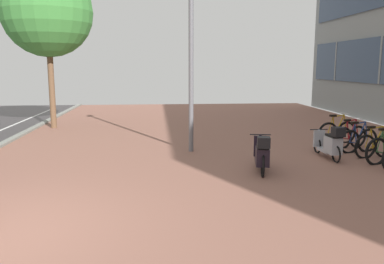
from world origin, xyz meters
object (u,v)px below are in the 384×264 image
(lamp_post, at_px, (191,34))
(bicycle_rack_04, at_px, (359,141))
(bicycle_rack_06, at_px, (337,132))
(bicycle_rack_05, at_px, (350,137))
(street_tree, at_px, (47,12))
(scooter_mid, at_px, (262,154))
(bicycle_rack_03, at_px, (375,145))
(scooter_near, at_px, (330,143))

(lamp_post, bearing_deg, bicycle_rack_04, -6.94)
(bicycle_rack_04, xyz_separation_m, bicycle_rack_06, (-0.02, 1.34, 0.01))
(bicycle_rack_05, relative_size, street_tree, 0.20)
(scooter_mid, relative_size, lamp_post, 0.28)
(bicycle_rack_05, xyz_separation_m, lamp_post, (-4.94, -0.08, 3.05))
(bicycle_rack_04, height_order, bicycle_rack_06, bicycle_rack_06)
(bicycle_rack_06, bearing_deg, bicycle_rack_04, -89.33)
(bicycle_rack_06, bearing_deg, bicycle_rack_03, -85.89)
(bicycle_rack_06, height_order, scooter_near, bicycle_rack_06)
(bicycle_rack_05, bearing_deg, street_tree, 154.35)
(bicycle_rack_03, height_order, lamp_post, lamp_post)
(street_tree, bearing_deg, bicycle_rack_04, -28.87)
(bicycle_rack_04, distance_m, bicycle_rack_06, 1.34)
(bicycle_rack_04, bearing_deg, bicycle_rack_05, 82.01)
(bicycle_rack_05, distance_m, scooter_mid, 4.29)
(bicycle_rack_03, distance_m, bicycle_rack_04, 0.68)
(scooter_mid, distance_m, lamp_post, 4.10)
(bicycle_rack_05, height_order, scooter_near, scooter_near)
(bicycle_rack_06, bearing_deg, scooter_near, -119.48)
(bicycle_rack_06, bearing_deg, bicycle_rack_05, -80.71)
(scooter_near, bearing_deg, bicycle_rack_05, 47.69)
(scooter_near, height_order, scooter_mid, scooter_near)
(street_tree, bearing_deg, lamp_post, -43.63)
(scooter_near, bearing_deg, bicycle_rack_04, 31.99)
(bicycle_rack_06, xyz_separation_m, street_tree, (-10.01, 4.19, 4.20))
(bicycle_rack_05, relative_size, scooter_mid, 0.74)
(bicycle_rack_03, bearing_deg, scooter_mid, -161.34)
(lamp_post, bearing_deg, bicycle_rack_03, -14.20)
(bicycle_rack_04, height_order, scooter_near, bicycle_rack_04)
(bicycle_rack_05, bearing_deg, scooter_mid, -144.01)
(bicycle_rack_04, distance_m, bicycle_rack_05, 0.68)
(scooter_near, distance_m, street_tree, 11.59)
(bicycle_rack_03, xyz_separation_m, scooter_near, (-1.32, -0.08, 0.09))
(bicycle_rack_03, height_order, bicycle_rack_04, bicycle_rack_04)
(bicycle_rack_04, xyz_separation_m, street_tree, (-10.02, 5.53, 4.22))
(bicycle_rack_06, relative_size, scooter_mid, 0.84)
(bicycle_rack_05, relative_size, lamp_post, 0.21)
(bicycle_rack_06, distance_m, scooter_near, 2.39)
(bicycle_rack_06, xyz_separation_m, lamp_post, (-4.83, -0.75, 3.03))
(scooter_near, height_order, lamp_post, lamp_post)
(bicycle_rack_05, bearing_deg, bicycle_rack_06, 99.29)
(bicycle_rack_04, xyz_separation_m, lamp_post, (-4.85, 0.59, 3.04))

